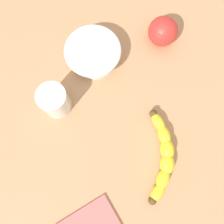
{
  "coord_description": "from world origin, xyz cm",
  "views": [
    {
      "loc": [
        9.99,
        7.64,
        66.39
      ],
      "look_at": [
        3.06,
        -5.34,
        5.0
      ],
      "focal_mm": 39.37,
      "sensor_mm": 36.0,
      "label": 1
    }
  ],
  "objects_px": {
    "banana": "(163,156)",
    "ceramic_bowl": "(92,53)",
    "smoothie_glass": "(55,101)",
    "apple_fruit": "(163,31)"
  },
  "relations": [
    {
      "from": "smoothie_glass",
      "to": "ceramic_bowl",
      "type": "xyz_separation_m",
      "value": [
        -0.14,
        -0.08,
        -0.01
      ]
    },
    {
      "from": "apple_fruit",
      "to": "smoothie_glass",
      "type": "bearing_deg",
      "value": 6.74
    },
    {
      "from": "ceramic_bowl",
      "to": "banana",
      "type": "bearing_deg",
      "value": 95.54
    },
    {
      "from": "banana",
      "to": "smoothie_glass",
      "type": "distance_m",
      "value": 0.3
    },
    {
      "from": "smoothie_glass",
      "to": "apple_fruit",
      "type": "height_order",
      "value": "smoothie_glass"
    },
    {
      "from": "banana",
      "to": "smoothie_glass",
      "type": "height_order",
      "value": "smoothie_glass"
    },
    {
      "from": "banana",
      "to": "ceramic_bowl",
      "type": "height_order",
      "value": "ceramic_bowl"
    },
    {
      "from": "ceramic_bowl",
      "to": "apple_fruit",
      "type": "xyz_separation_m",
      "value": [
        -0.2,
        0.04,
        0.01
      ]
    },
    {
      "from": "ceramic_bowl",
      "to": "apple_fruit",
      "type": "relative_size",
      "value": 1.88
    },
    {
      "from": "banana",
      "to": "ceramic_bowl",
      "type": "xyz_separation_m",
      "value": [
        0.03,
        -0.32,
        0.01
      ]
    }
  ]
}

